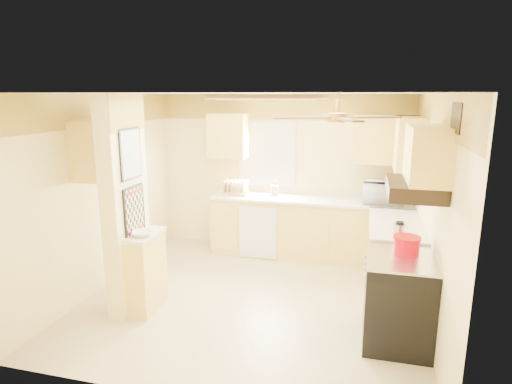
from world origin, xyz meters
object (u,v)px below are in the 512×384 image
(stove, at_px, (398,300))
(microwave, at_px, (384,193))
(kettle, at_px, (399,231))
(bowl, at_px, (143,233))
(dutch_oven, at_px, (407,245))

(stove, bearing_deg, microwave, 92.74)
(microwave, relative_size, kettle, 2.85)
(bowl, relative_size, kettle, 1.19)
(stove, height_order, kettle, kettle)
(stove, relative_size, kettle, 4.56)
(microwave, xyz_separation_m, dutch_oven, (0.16, -1.98, -0.09))
(microwave, distance_m, dutch_oven, 1.99)
(dutch_oven, xyz_separation_m, kettle, (-0.05, 0.37, 0.03))
(microwave, bearing_deg, bowl, 44.48)
(bowl, height_order, dutch_oven, dutch_oven)
(stove, distance_m, bowl, 2.81)
(bowl, bearing_deg, dutch_oven, 4.49)
(stove, xyz_separation_m, bowl, (-2.76, -0.09, 0.51))
(stove, distance_m, microwave, 2.21)
(microwave, height_order, kettle, microwave)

